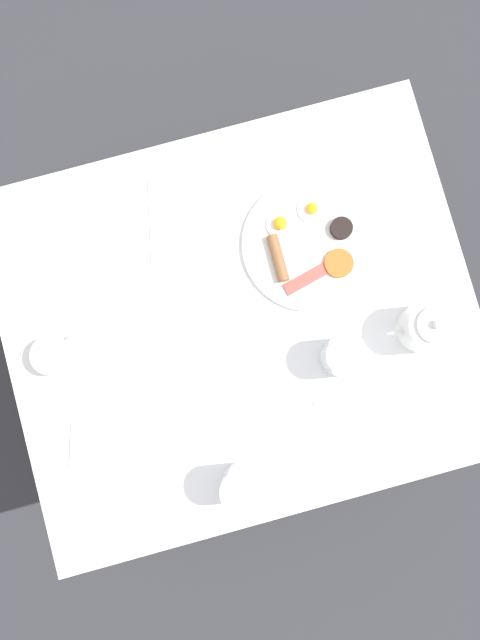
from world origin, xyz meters
The scene contains 11 objects.
ground_plane centered at (0.00, 0.00, 0.00)m, with size 8.00×8.00×0.00m, color #333338.
table centered at (0.00, 0.00, 0.65)m, with size 0.83×0.99×0.73m.
breakfast_plate centered at (-0.12, 0.18, 0.73)m, with size 0.28×0.28×0.04m.
teapot_near centered at (0.12, 0.36, 0.78)m, with size 0.10×0.19×0.13m.
teacup_with_saucer_left centered at (-0.03, -0.39, 0.75)m, with size 0.15×0.15×0.06m.
water_glass_tall centered at (0.32, -0.08, 0.78)m, with size 0.08×0.08×0.12m.
water_glass_short centered at (0.13, 0.18, 0.78)m, with size 0.08×0.08×0.11m.
napkin_folded centered at (0.18, -0.33, 0.73)m, with size 0.13×0.17×0.01m.
fork_by_plate centered at (-0.23, -0.37, 0.73)m, with size 0.17×0.03×0.00m.
knife_by_plate centered at (-0.26, -0.12, 0.73)m, with size 0.21×0.06×0.00m.
spoon_for_tea centered at (0.26, 0.16, 0.73)m, with size 0.12×0.12×0.00m.
Camera 1 is at (0.11, -0.03, 2.03)m, focal length 35.00 mm.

